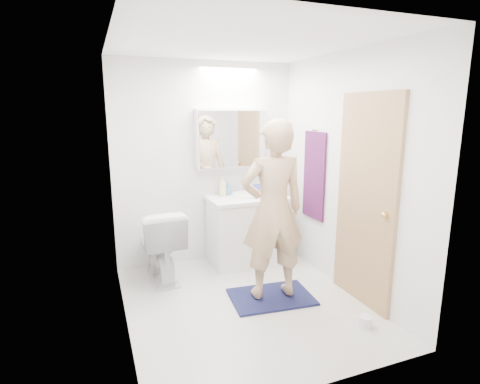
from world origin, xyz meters
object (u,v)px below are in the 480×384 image
medicine_cabinet (231,139)px  soap_bottle_a (223,186)px  vanity_cabinet (248,231)px  person (273,210)px  toilet (160,244)px  toothbrush_cup (257,189)px  soap_bottle_b (227,188)px  toilet_paper_roll (365,322)px

medicine_cabinet → soap_bottle_a: medicine_cabinet is taller
vanity_cabinet → person: bearing=-98.5°
person → soap_bottle_a: 1.13m
toilet → toothbrush_cup: size_ratio=7.31×
person → soap_bottle_b: (-0.05, 1.16, -0.00)m
toilet_paper_roll → soap_bottle_b: bearing=106.8°
vanity_cabinet → medicine_cabinet: 1.14m
soap_bottle_a → toothbrush_cup: soap_bottle_a is taller
toilet → toothbrush_cup: toothbrush_cup is taller
vanity_cabinet → toilet_paper_roll: (0.38, -1.74, -0.34)m
person → soap_bottle_b: person is taller
toothbrush_cup → medicine_cabinet: bearing=171.2°
medicine_cabinet → toothbrush_cup: medicine_cabinet is taller
toilet → toothbrush_cup: 1.39m
soap_bottle_a → toilet_paper_roll: soap_bottle_a is taller
vanity_cabinet → toothbrush_cup: (0.19, 0.16, 0.48)m
vanity_cabinet → medicine_cabinet: bearing=121.6°
vanity_cabinet → soap_bottle_a: size_ratio=3.77×
toilet_paper_roll → toothbrush_cup: bearing=95.7°
person → toilet: bearing=-36.9°
soap_bottle_a → toilet: bearing=-162.0°
toilet → soap_bottle_a: bearing=-164.0°
soap_bottle_a → person: bearing=-84.0°
vanity_cabinet → toothbrush_cup: toothbrush_cup is taller
person → toothbrush_cup: person is taller
soap_bottle_b → toilet: bearing=-161.6°
vanity_cabinet → toilet: (-1.08, -0.11, 0.01)m
person → vanity_cabinet: bearing=-92.9°
vanity_cabinet → soap_bottle_a: soap_bottle_a is taller
toilet_paper_roll → vanity_cabinet: bearing=102.4°
person → toilet_paper_roll: person is taller
soap_bottle_b → toilet_paper_roll: (0.58, -1.92, -0.85)m
soap_bottle_b → vanity_cabinet: bearing=-42.4°
toilet → soap_bottle_b: 1.06m
person → toilet_paper_roll: size_ratio=15.59×
person → soap_bottle_a: (-0.12, 1.13, 0.03)m
medicine_cabinet → soap_bottle_a: (-0.14, -0.06, -0.56)m
vanity_cabinet → person: 1.11m
toothbrush_cup → toilet_paper_roll: size_ratio=1.00×
soap_bottle_b → toilet_paper_roll: bearing=-73.2°
medicine_cabinet → toilet_paper_roll: 2.48m
medicine_cabinet → toilet_paper_roll: size_ratio=8.00×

